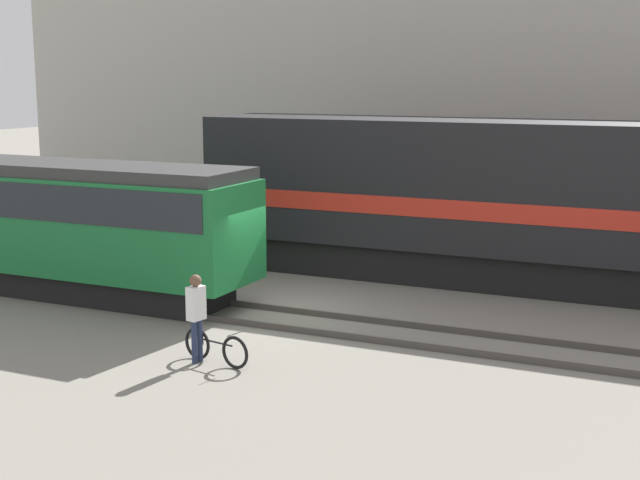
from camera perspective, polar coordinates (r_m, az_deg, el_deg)
The scene contains 8 objects.
ground_plane at distance 21.88m, azimuth -3.59°, elevation -4.50°, with size 120.00×120.00×0.00m, color gray.
track_near at distance 21.28m, azimuth -4.48°, elevation -4.75°, with size 60.00×1.50×0.14m.
track_far at distance 26.37m, azimuth 1.75°, elevation -1.72°, with size 60.00×1.51×0.14m.
building_backdrop at distance 34.63m, azimuth 8.00°, elevation 8.56°, with size 34.72×6.00×9.06m.
freight_locomotive at distance 24.41m, azimuth 13.33°, elevation 2.46°, with size 18.25×3.04×5.07m.
streetcar at distance 24.58m, azimuth -17.57°, elevation 1.41°, with size 12.25×2.54×3.46m.
bicycle at distance 17.90m, azimuth -6.68°, elevation -6.86°, with size 1.66×0.52×0.73m.
person at distance 17.84m, azimuth -7.93°, elevation -4.39°, with size 0.29×0.40×1.80m.
Camera 1 is at (10.12, -18.55, 5.67)m, focal length 50.00 mm.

